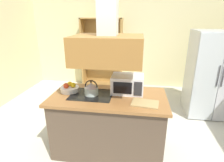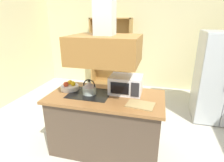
{
  "view_description": "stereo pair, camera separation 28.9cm",
  "coord_description": "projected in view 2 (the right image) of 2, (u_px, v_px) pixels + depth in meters",
  "views": [
    {
      "loc": [
        0.17,
        -2.34,
        1.96
      ],
      "look_at": [
        -0.24,
        0.35,
        1.0
      ],
      "focal_mm": 29.2,
      "sensor_mm": 36.0,
      "label": 1
    },
    {
      "loc": [
        0.45,
        -2.28,
        1.96
      ],
      "look_at": [
        -0.24,
        0.35,
        1.0
      ],
      "focal_mm": 29.2,
      "sensor_mm": 36.0,
      "label": 2
    }
  ],
  "objects": [
    {
      "name": "kettle",
      "position": [
        89.0,
        88.0,
        2.63
      ],
      "size": [
        0.2,
        0.2,
        0.22
      ],
      "color": "#B0C1B5",
      "rests_on": "kitchen_island"
    },
    {
      "name": "cutting_board",
      "position": [
        140.0,
        105.0,
        2.3
      ],
      "size": [
        0.37,
        0.29,
        0.02
      ],
      "primitive_type": "cube",
      "rotation": [
        0.0,
        0.0,
        -0.15
      ],
      "color": "#A58A54",
      "rests_on": "kitchen_island"
    },
    {
      "name": "dish_cabinet",
      "position": [
        111.0,
        57.0,
        5.31
      ],
      "size": [
        1.14,
        0.4,
        1.95
      ],
      "color": "olive",
      "rests_on": "ground"
    },
    {
      "name": "ground_plane",
      "position": [
        121.0,
        150.0,
        2.84
      ],
      "size": [
        7.8,
        7.8,
        0.0
      ],
      "primitive_type": "plane",
      "color": "beige"
    },
    {
      "name": "wall_back",
      "position": [
        144.0,
        40.0,
        5.13
      ],
      "size": [
        6.0,
        0.12,
        2.7
      ],
      "primitive_type": "cube",
      "color": "beige",
      "rests_on": "ground"
    },
    {
      "name": "microwave",
      "position": [
        126.0,
        85.0,
        2.65
      ],
      "size": [
        0.46,
        0.35,
        0.26
      ],
      "color": "silver",
      "rests_on": "kitchen_island"
    },
    {
      "name": "range_hood",
      "position": [
        105.0,
        39.0,
        2.34
      ],
      "size": [
        0.9,
        0.7,
        1.32
      ],
      "color": "olive"
    },
    {
      "name": "refrigerator",
      "position": [
        222.0,
        78.0,
        3.47
      ],
      "size": [
        0.9,
        0.77,
        1.73
      ],
      "color": "#B6B9B6",
      "rests_on": "ground"
    },
    {
      "name": "fruit_bowl",
      "position": [
        70.0,
        87.0,
        2.8
      ],
      "size": [
        0.27,
        0.27,
        0.14
      ],
      "color": "silver",
      "rests_on": "kitchen_island"
    },
    {
      "name": "kitchen_island",
      "position": [
        106.0,
        122.0,
        2.75
      ],
      "size": [
        1.64,
        0.86,
        0.9
      ],
      "color": "#4E3E2F",
      "rests_on": "ground"
    }
  ]
}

